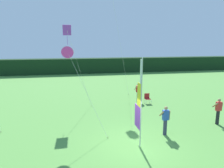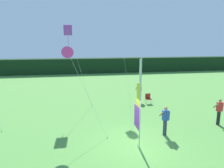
{
  "view_description": "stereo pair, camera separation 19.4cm",
  "coord_description": "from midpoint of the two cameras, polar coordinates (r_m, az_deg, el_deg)",
  "views": [
    {
      "loc": [
        -3.17,
        -9.96,
        5.41
      ],
      "look_at": [
        -0.73,
        2.8,
        2.78
      ],
      "focal_mm": 33.32,
      "sensor_mm": 36.0,
      "label": 1
    },
    {
      "loc": [
        -2.98,
        -10.0,
        5.41
      ],
      "look_at": [
        -0.73,
        2.8,
        2.78
      ],
      "focal_mm": 33.32,
      "sensor_mm": 36.0,
      "label": 2
    }
  ],
  "objects": [
    {
      "name": "folding_chair",
      "position": [
        18.9,
        10.2,
        -3.78
      ],
      "size": [
        0.51,
        0.51,
        0.89
      ],
      "color": "#BCBCC1",
      "rests_on": "ground"
    },
    {
      "name": "kite_purple_diamond_3",
      "position": [
        17.16,
        -11.43,
        13.34
      ],
      "size": [
        2.12,
        0.53,
        6.72
      ],
      "color": "brown",
      "rests_on": "ground"
    },
    {
      "name": "distant_treeline",
      "position": [
        37.45,
        -5.21,
        5.07
      ],
      "size": [
        80.0,
        2.4,
        2.6
      ],
      "primitive_type": "cube",
      "color": "black",
      "rests_on": "ground"
    },
    {
      "name": "ground_plane",
      "position": [
        11.76,
        6.61,
        -16.04
      ],
      "size": [
        120.0,
        120.0,
        0.0
      ],
      "primitive_type": "plane",
      "color": "#518E3D"
    },
    {
      "name": "person_far_left",
      "position": [
        15.54,
        27.63,
        -6.61
      ],
      "size": [
        0.55,
        0.48,
        1.77
      ],
      "color": "black",
      "rests_on": "ground"
    },
    {
      "name": "kite_magenta_delta_0",
      "position": [
        13.13,
        -11.62,
        8.62
      ],
      "size": [
        2.51,
        2.43,
        5.23
      ],
      "color": "brown",
      "rests_on": "ground"
    },
    {
      "name": "banner_flag",
      "position": [
        10.93,
        7.8,
        -5.51
      ],
      "size": [
        0.06,
        1.03,
        4.69
      ],
      "color": "#B7B7BC",
      "rests_on": "ground"
    },
    {
      "name": "person_near_banner",
      "position": [
        19.23,
        7.67,
        -2.18
      ],
      "size": [
        0.55,
        0.48,
        1.73
      ],
      "color": "#B7B2A3",
      "rests_on": "ground"
    },
    {
      "name": "person_mid_field",
      "position": [
        12.73,
        14.82,
        -9.54
      ],
      "size": [
        0.55,
        0.48,
        1.75
      ],
      "color": "#2D334C",
      "rests_on": "ground"
    }
  ]
}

